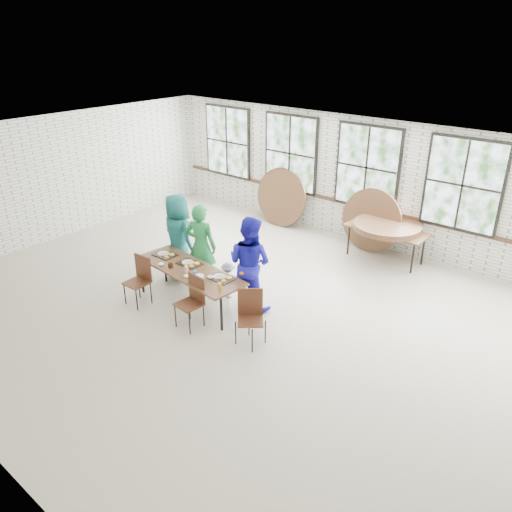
{
  "coord_description": "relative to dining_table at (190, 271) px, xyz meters",
  "views": [
    {
      "loc": [
        5.26,
        -5.93,
        4.88
      ],
      "look_at": [
        0.0,
        0.4,
        1.05
      ],
      "focal_mm": 35.0,
      "sensor_mm": 36.0,
      "label": 1
    }
  ],
  "objects": [
    {
      "name": "chair_near_left",
      "position": [
        -0.78,
        -0.56,
        -0.13
      ],
      "size": [
        0.44,
        0.43,
        0.95
      ],
      "rotation": [
        0.0,
        0.0,
        0.05
      ],
      "color": "#4B2819",
      "rests_on": "ground"
    },
    {
      "name": "round_tops_stacked",
      "position": [
        1.92,
        4.19,
        0.12
      ],
      "size": [
        1.5,
        1.5,
        0.13
      ],
      "color": "brown",
      "rests_on": "storage_table"
    },
    {
      "name": "tabletop_clutter",
      "position": [
        0.08,
        -0.02,
        0.08
      ],
      "size": [
        2.04,
        0.63,
        0.11
      ],
      "color": "black",
      "rests_on": "dining_table"
    },
    {
      "name": "chair_near_right",
      "position": [
        0.58,
        -0.48,
        -0.13
      ],
      "size": [
        0.46,
        0.45,
        0.95
      ],
      "rotation": [
        0.0,
        0.0,
        -0.1
      ],
      "color": "#4B2819",
      "rests_on": "ground"
    },
    {
      "name": "adult_green",
      "position": [
        -0.35,
        0.65,
        0.19
      ],
      "size": [
        0.75,
        0.61,
        1.76
      ],
      "primitive_type": "imported",
      "rotation": [
        0.0,
        0.0,
        3.48
      ],
      "color": "#1F7639",
      "rests_on": "ground"
    },
    {
      "name": "chair_spare",
      "position": [
        1.67,
        -0.22,
        -0.13
      ],
      "size": [
        0.58,
        0.58,
        0.95
      ],
      "rotation": [
        0.0,
        0.0,
        0.71
      ],
      "color": "#4B2819",
      "rests_on": "ground"
    },
    {
      "name": "room",
      "position": [
        1.01,
        4.76,
        1.14
      ],
      "size": [
        12.0,
        12.0,
        12.0
      ],
      "color": "#B8AD92",
      "rests_on": "ground"
    },
    {
      "name": "round_tops_leaning",
      "position": [
        -0.39,
        4.5,
        0.05
      ],
      "size": [
        4.23,
        0.45,
        1.49
      ],
      "color": "brown",
      "rests_on": "ground"
    },
    {
      "name": "dining_table",
      "position": [
        0.0,
        0.0,
        0.0
      ],
      "size": [
        2.47,
        1.03,
        0.74
      ],
      "rotation": [
        0.0,
        0.0,
        -0.1
      ],
      "color": "brown",
      "rests_on": "ground"
    },
    {
      "name": "storage_table",
      "position": [
        1.92,
        4.19,
        -0.0
      ],
      "size": [
        1.81,
        0.78,
        0.74
      ],
      "rotation": [
        0.0,
        0.0,
        -0.02
      ],
      "color": "brown",
      "rests_on": "ground"
    },
    {
      "name": "adult_blue",
      "position": [
        0.92,
        0.65,
        0.22
      ],
      "size": [
        0.94,
        0.76,
        1.81
      ],
      "primitive_type": "imported",
      "rotation": [
        0.0,
        0.0,
        3.23
      ],
      "color": "#1A18A9",
      "rests_on": "ground"
    },
    {
      "name": "toddler",
      "position": [
        0.36,
        0.65,
        -0.32
      ],
      "size": [
        0.54,
        0.4,
        0.74
      ],
      "primitive_type": "imported",
      "rotation": [
        0.0,
        0.0,
        2.85
      ],
      "color": "#191440",
      "rests_on": "ground"
    },
    {
      "name": "adult_teal",
      "position": [
        -1.01,
        0.65,
        0.22
      ],
      "size": [
        0.98,
        0.73,
        1.82
      ],
      "primitive_type": "imported",
      "rotation": [
        0.0,
        0.0,
        2.96
      ],
      "color": "#16544E",
      "rests_on": "ground"
    }
  ]
}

